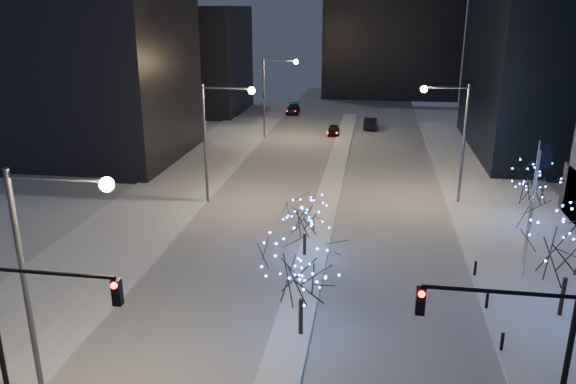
% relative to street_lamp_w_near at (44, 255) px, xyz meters
% --- Properties ---
extents(road, '(20.00, 130.00, 0.02)m').
position_rel_street_lamp_w_near_xyz_m(road, '(8.94, 33.00, -6.49)').
color(road, '#A5AAB4').
rests_on(road, ground).
extents(median, '(2.00, 80.00, 0.15)m').
position_rel_street_lamp_w_near_xyz_m(median, '(8.94, 28.00, -6.42)').
color(median, white).
rests_on(median, ground).
extents(east_sidewalk, '(10.00, 90.00, 0.15)m').
position_rel_street_lamp_w_near_xyz_m(east_sidewalk, '(23.94, 18.00, -6.42)').
color(east_sidewalk, white).
rests_on(east_sidewalk, ground).
extents(west_sidewalk, '(8.00, 90.00, 0.15)m').
position_rel_street_lamp_w_near_xyz_m(west_sidewalk, '(-5.06, 18.00, -6.42)').
color(west_sidewalk, white).
rests_on(west_sidewalk, ground).
extents(filler_west_near, '(22.00, 18.00, 24.00)m').
position_rel_street_lamp_w_near_xyz_m(filler_west_near, '(-19.06, 38.00, 5.50)').
color(filler_west_near, black).
rests_on(filler_west_near, ground).
extents(filler_west_far, '(18.00, 16.00, 16.00)m').
position_rel_street_lamp_w_near_xyz_m(filler_west_far, '(-17.06, 68.00, 1.50)').
color(filler_west_far, black).
rests_on(filler_west_far, ground).
extents(street_lamp_w_near, '(4.40, 0.56, 10.00)m').
position_rel_street_lamp_w_near_xyz_m(street_lamp_w_near, '(0.00, 0.00, 0.00)').
color(street_lamp_w_near, '#595E66').
rests_on(street_lamp_w_near, ground).
extents(street_lamp_w_mid, '(4.40, 0.56, 10.00)m').
position_rel_street_lamp_w_near_xyz_m(street_lamp_w_mid, '(0.00, 25.00, 0.00)').
color(street_lamp_w_mid, '#595E66').
rests_on(street_lamp_w_mid, ground).
extents(street_lamp_w_far, '(4.40, 0.56, 10.00)m').
position_rel_street_lamp_w_near_xyz_m(street_lamp_w_far, '(0.00, 50.00, 0.00)').
color(street_lamp_w_far, '#595E66').
rests_on(street_lamp_w_far, ground).
extents(street_lamp_east, '(3.90, 0.56, 10.00)m').
position_rel_street_lamp_w_near_xyz_m(street_lamp_east, '(19.02, 28.00, -0.05)').
color(street_lamp_east, '#595E66').
rests_on(street_lamp_east, ground).
extents(traffic_signal_west, '(5.26, 0.43, 7.00)m').
position_rel_street_lamp_w_near_xyz_m(traffic_signal_west, '(0.50, -2.00, -1.74)').
color(traffic_signal_west, black).
rests_on(traffic_signal_west, ground).
extents(traffic_signal_east, '(5.26, 0.43, 7.00)m').
position_rel_street_lamp_w_near_xyz_m(traffic_signal_east, '(17.88, -1.00, -1.74)').
color(traffic_signal_east, black).
rests_on(traffic_signal_east, ground).
extents(flagpoles, '(1.35, 2.60, 8.00)m').
position_rel_street_lamp_w_near_xyz_m(flagpoles, '(22.30, 15.25, -1.70)').
color(flagpoles, silver).
rests_on(flagpoles, east_sidewalk).
extents(bollards, '(0.16, 12.16, 0.90)m').
position_rel_street_lamp_w_near_xyz_m(bollards, '(19.14, 8.00, -5.90)').
color(bollards, black).
rests_on(bollards, east_sidewalk).
extents(car_near, '(1.62, 3.76, 1.27)m').
position_rel_street_lamp_w_near_xyz_m(car_near, '(7.44, 53.38, -5.87)').
color(car_near, black).
rests_on(car_near, ground).
extents(car_mid, '(1.88, 4.75, 1.54)m').
position_rel_street_lamp_w_near_xyz_m(car_mid, '(12.14, 58.10, -5.73)').
color(car_mid, black).
rests_on(car_mid, ground).
extents(car_far, '(2.30, 5.02, 1.42)m').
position_rel_street_lamp_w_near_xyz_m(car_far, '(0.02, 67.90, -5.79)').
color(car_far, black).
rests_on(car_far, ground).
extents(holiday_tree_median_near, '(4.37, 4.37, 5.30)m').
position_rel_street_lamp_w_near_xyz_m(holiday_tree_median_near, '(9.44, 5.94, -2.89)').
color(holiday_tree_median_near, black).
rests_on(holiday_tree_median_near, median).
extents(holiday_tree_median_far, '(4.02, 4.02, 4.13)m').
position_rel_street_lamp_w_near_xyz_m(holiday_tree_median_far, '(8.44, 15.41, -3.68)').
color(holiday_tree_median_far, black).
rests_on(holiday_tree_median_far, median).
extents(holiday_tree_plaza_near, '(6.44, 6.44, 6.21)m').
position_rel_street_lamp_w_near_xyz_m(holiday_tree_plaza_near, '(22.89, 9.86, -2.35)').
color(holiday_tree_plaza_near, black).
rests_on(holiday_tree_plaza_near, east_sidewalk).
extents(holiday_tree_plaza_far, '(4.60, 4.60, 4.73)m').
position_rel_street_lamp_w_near_xyz_m(holiday_tree_plaza_far, '(24.67, 23.61, -3.27)').
color(holiday_tree_plaza_far, black).
rests_on(holiday_tree_plaza_far, east_sidewalk).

